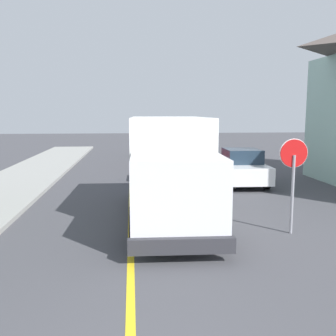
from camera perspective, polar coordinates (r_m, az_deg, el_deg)
name	(u,v)px	position (r m, az deg, el deg)	size (l,w,h in m)	color
centre_line_yellow	(131,212)	(12.98, -5.62, -6.61)	(0.16, 56.00, 0.01)	gold
box_truck	(170,163)	(11.98, 0.25, 0.76)	(2.61, 7.25, 3.20)	silver
parked_car_near	(171,167)	(18.00, 0.51, 0.18)	(1.87, 4.43, 1.67)	#2D4793
parked_car_mid	(167,153)	(24.02, -0.20, 2.24)	(2.02, 4.48, 1.67)	maroon
parked_car_far	(157,145)	(30.17, -1.67, 3.48)	(1.80, 4.40, 1.67)	#4C564C
parked_van_across	(241,167)	(18.20, 10.96, 0.12)	(1.92, 4.45, 1.67)	silver
stop_sign	(293,168)	(10.89, 18.38, 0.05)	(0.80, 0.10, 2.65)	gray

